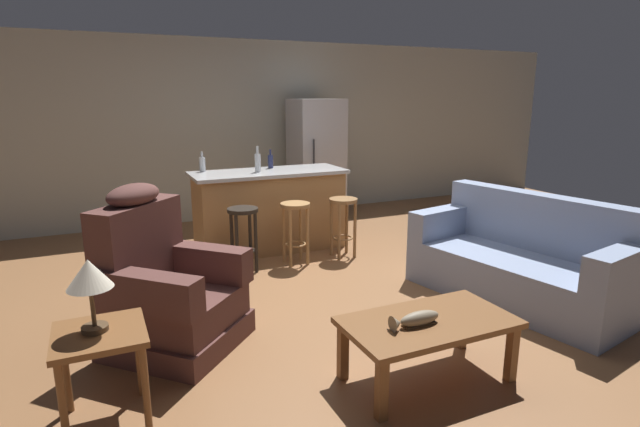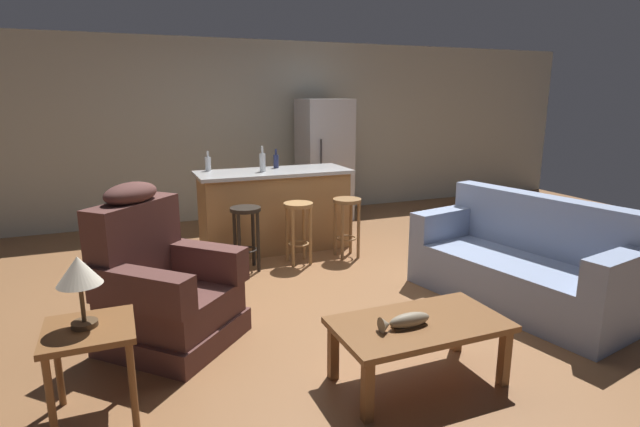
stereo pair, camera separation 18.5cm
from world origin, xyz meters
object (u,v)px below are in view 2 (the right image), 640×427
object	(u,v)px
couch	(523,266)
recliner_near_lamp	(162,288)
coffee_table	(419,330)
refrigerator	(324,160)
bottle_short_amber	(208,163)
end_table	(90,343)
bottle_tall_green	(276,161)
bar_stool_middle	(298,222)
table_lamp	(79,274)
bar_stool_right	(347,217)
kitchen_island	(274,210)
bottle_wine_dark	(262,162)
bar_stool_left	(246,227)
fish_figurine	(405,321)

from	to	relation	value
couch	recliner_near_lamp	distance (m)	3.07
coffee_table	recliner_near_lamp	distance (m)	1.88
refrigerator	bottle_short_amber	bearing A→B (deg)	-153.41
couch	end_table	bearing A→B (deg)	-5.50
refrigerator	coffee_table	bearing A→B (deg)	-105.03
refrigerator	bottle_tall_green	size ratio (longest dim) A/B	7.73
bottle_tall_green	bar_stool_middle	bearing A→B (deg)	-91.15
table_lamp	bar_stool_right	xyz separation A→B (m)	(2.61, 2.10, -0.40)
bar_stool_middle	bottle_tall_green	bearing A→B (deg)	88.85
kitchen_island	bottle_tall_green	world-z (taller)	bottle_tall_green
bottle_short_amber	table_lamp	bearing A→B (deg)	-112.30
bar_stool_right	recliner_near_lamp	bearing A→B (deg)	-148.42
kitchen_island	refrigerator	world-z (taller)	refrigerator
recliner_near_lamp	bottle_wine_dark	world-z (taller)	bottle_wine_dark
couch	bottle_wine_dark	xyz separation A→B (m)	(-1.70, 2.36, 0.72)
kitchen_island	bar_stool_left	distance (m)	0.81
bar_stool_middle	bottle_tall_green	world-z (taller)	bottle_tall_green
end_table	kitchen_island	distance (m)	3.35
coffee_table	bottle_tall_green	bearing A→B (deg)	88.14
coffee_table	fish_figurine	size ratio (longest dim) A/B	3.24
kitchen_island	bottle_tall_green	bearing A→B (deg)	64.90
kitchen_island	bar_stool_right	distance (m)	0.91
bottle_short_amber	bottle_wine_dark	bearing A→B (deg)	-27.24
couch	bottle_tall_green	distance (m)	3.06
bottle_tall_green	bottle_wine_dark	size ratio (longest dim) A/B	0.77
fish_figurine	bottle_wine_dark	xyz separation A→B (m)	(0.01, 3.15, 0.60)
couch	bar_stool_middle	bearing A→B (deg)	-61.19
bar_stool_right	bottle_tall_green	size ratio (longest dim) A/B	2.99
table_lamp	bottle_wine_dark	distance (m)	3.25
fish_figurine	recliner_near_lamp	bearing A→B (deg)	136.99
end_table	bottle_tall_green	world-z (taller)	bottle_tall_green
recliner_near_lamp	end_table	bearing A→B (deg)	-74.68
kitchen_island	end_table	bearing A→B (deg)	-125.04
coffee_table	bottle_short_amber	world-z (taller)	bottle_short_amber
bottle_tall_green	bottle_short_amber	distance (m)	0.81
recliner_near_lamp	bar_stool_right	size ratio (longest dim) A/B	1.76
kitchen_island	bar_stool_middle	world-z (taller)	kitchen_island
recliner_near_lamp	bottle_tall_green	bearing A→B (deg)	98.67
fish_figurine	bottle_tall_green	world-z (taller)	bottle_tall_green
table_lamp	bottle_short_amber	distance (m)	3.24
end_table	bar_stool_middle	size ratio (longest dim) A/B	0.82
recliner_near_lamp	refrigerator	world-z (taller)	refrigerator
coffee_table	kitchen_island	xyz separation A→B (m)	(0.01, 3.14, 0.11)
bar_stool_right	bottle_short_amber	world-z (taller)	bottle_short_amber
bottle_wine_dark	kitchen_island	bearing A→B (deg)	11.75
recliner_near_lamp	table_lamp	bearing A→B (deg)	-76.15
recliner_near_lamp	bottle_tall_green	xyz separation A→B (m)	(1.56, 2.14, 0.61)
couch	bottle_tall_green	bearing A→B (deg)	-71.79
coffee_table	bar_stool_middle	bearing A→B (deg)	87.90
couch	refrigerator	bearing A→B (deg)	-94.75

